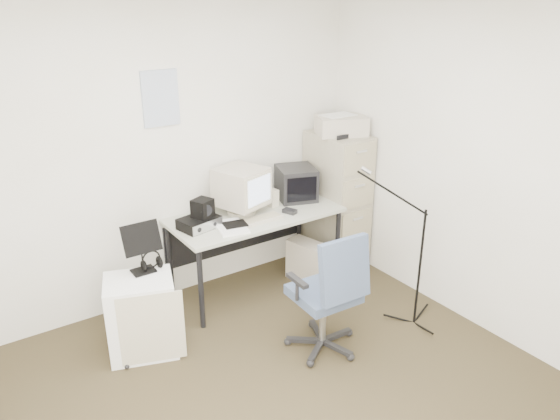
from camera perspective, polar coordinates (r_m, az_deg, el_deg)
floor at (r=3.82m, az=1.30°, el=-19.83°), size 3.60×3.60×0.01m
wall_back at (r=4.62m, az=-11.72°, el=5.28°), size 3.60×0.02×2.50m
wall_right at (r=4.36m, az=21.10°, el=3.26°), size 0.02×3.60×2.50m
wall_calendar at (r=4.48m, az=-12.39°, el=11.33°), size 0.30×0.02×0.44m
filing_cabinet at (r=5.34m, az=5.93°, el=1.12°), size 0.40×0.60×1.30m
printer at (r=5.10m, az=6.44°, el=8.77°), size 0.52×0.45×0.17m
desk at (r=4.91m, az=-2.53°, el=-4.32°), size 1.50×0.70×0.73m
crt_monitor at (r=4.72m, az=-4.10°, el=2.00°), size 0.47×0.48×0.40m
crt_tv at (r=5.06m, az=1.70°, el=2.83°), size 0.43×0.44×0.30m
desk_speaker at (r=4.89m, az=-0.78°, el=1.26°), size 0.10×0.10×0.16m
keyboard at (r=4.61m, az=-2.15°, el=-1.01°), size 0.41×0.16×0.02m
mouse at (r=4.76m, az=1.03°, el=-0.12°), size 0.11×0.14×0.04m
radio_receiver at (r=4.51m, az=-8.45°, el=-1.32°), size 0.35×0.28×0.09m
radio_speaker at (r=4.48m, az=-8.10°, el=0.20°), size 0.19×0.19×0.15m
papers at (r=4.48m, az=-5.16°, el=-1.78°), size 0.29×0.36×0.02m
pc_tower at (r=5.10m, az=3.01°, el=-5.44°), size 0.27×0.44×0.39m
office_chair at (r=4.06m, az=4.58°, el=-8.46°), size 0.59×0.59×0.98m
side_cart at (r=4.24m, az=-14.27°, el=-10.66°), size 0.59×0.53×0.60m
music_stand at (r=4.10m, az=-14.32°, el=-3.78°), size 0.28×0.16×0.40m
headphones at (r=4.19m, az=-13.27°, el=-5.40°), size 0.16×0.16×0.03m
mic_stand at (r=4.41m, az=14.58°, el=-4.14°), size 0.03×0.03×1.30m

